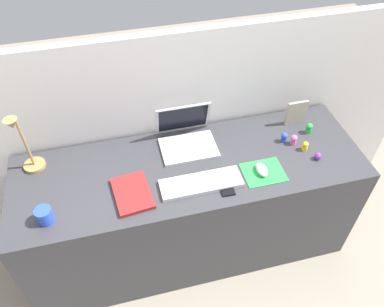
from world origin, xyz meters
The scene contains 17 objects.
ground_plane centered at (0.00, 0.00, 0.00)m, with size 6.00×6.00×0.00m, color gray.
back_wall centered at (0.00, 0.34, 0.66)m, with size 3.05×0.05×1.32m, color silver.
desk centered at (0.00, 0.00, 0.37)m, with size 1.85×0.60×0.74m, color #38383D.
laptop centered at (0.02, 0.18, 0.79)m, with size 0.30×0.26×0.21m.
keyboard centered at (0.02, -0.14, 0.75)m, with size 0.41×0.13×0.02m, color silver.
mousepad centered at (0.35, -0.14, 0.74)m, with size 0.21×0.17×0.00m, color green.
mouse centered at (0.34, -0.13, 0.76)m, with size 0.06×0.10×0.03m, color silver.
cell_phone centered at (0.14, -0.18, 0.74)m, with size 0.06×0.13×0.01m, color black.
desk_lamp centered at (-0.78, 0.17, 0.92)m, with size 0.11×0.15×0.38m.
notebook_pad centered at (-0.32, -0.12, 0.75)m, with size 0.17×0.24×0.02m, color maroon.
picture_frame centered at (0.67, 0.19, 0.81)m, with size 0.12×0.02×0.15m, color #B2A58C.
coffee_mug centered at (-0.72, -0.17, 0.78)m, with size 0.08×0.08×0.08m, color blue.
toy_figurine_blue centered at (0.55, 0.06, 0.77)m, with size 0.03×0.03×0.06m.
toy_figurine_yellow centered at (0.63, -0.03, 0.77)m, with size 0.03×0.03×0.05m.
toy_figurine_purple centered at (0.66, -0.11, 0.76)m, with size 0.03×0.03×0.04m, color purple.
toy_figurine_green centered at (0.71, 0.09, 0.77)m, with size 0.04×0.04×0.06m.
toy_figurine_pink centered at (0.59, 0.03, 0.77)m, with size 0.04×0.04×0.06m.
Camera 1 is at (-0.32, -1.30, 2.19)m, focal length 35.48 mm.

